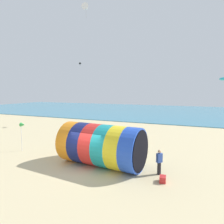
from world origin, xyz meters
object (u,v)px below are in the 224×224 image
Objects in this scene: kite_white_delta at (86,8)px; cooler_box at (163,179)px; kite_handler at (159,162)px; giant_inflatable_tube at (102,145)px; kite_black_parafoil at (80,63)px; beach_flag at (23,126)px.

kite_white_delta is 26.93m from cooler_box.
kite_handler is 0.80× the size of kite_white_delta.
kite_white_delta is 3.92× the size of cooler_box.
kite_white_delta reaches higher than cooler_box.
cooler_box is at bearing -12.49° from giant_inflatable_tube.
kite_handler is at bearing -44.80° from kite_black_parafoil.
beach_flag is at bearing 173.59° from cooler_box.
kite_white_delta is 0.79× the size of beach_flag.
kite_handler is 25.73m from kite_white_delta.
giant_inflatable_tube is 3.86× the size of kite_handler.
kite_white_delta is (-9.33, 14.36, 15.97)m from giant_inflatable_tube.
cooler_box is (15.27, -15.81, -9.40)m from kite_black_parafoil.
kite_black_parafoil is (-14.88, 14.78, 8.76)m from kite_handler.
kite_black_parafoil is 2.00× the size of cooler_box.
beach_flag is at bearing -84.15° from kite_white_delta.
kite_black_parafoil reaches higher than giant_inflatable_tube.
kite_handler is 12.08m from beach_flag.
kite_black_parafoil reaches higher than beach_flag.
giant_inflatable_tube is at bearing 167.51° from cooler_box.
kite_white_delta is 8.03m from kite_black_parafoil.
kite_white_delta is at bearing 133.15° from kite_handler.
beach_flag is 12.63m from cooler_box.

